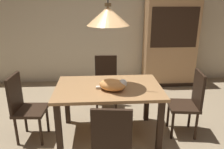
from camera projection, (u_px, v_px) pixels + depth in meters
name	position (u px, v px, depth m)	size (l,w,h in m)	color
back_wall	(108.00, 18.00, 4.90)	(6.40, 0.10, 2.90)	beige
dining_table	(108.00, 94.00, 2.98)	(1.40, 0.90, 0.75)	#A87A4C
chair_left_side	(24.00, 105.00, 2.97)	(0.43, 0.43, 0.93)	black
chair_far_back	(106.00, 80.00, 3.86)	(0.41, 0.41, 0.93)	black
chair_right_side	(189.00, 101.00, 3.09)	(0.44, 0.44, 0.93)	black
chair_near_front	(112.00, 142.00, 2.20)	(0.44, 0.44, 0.93)	black
cat_sleeping	(113.00, 85.00, 2.80)	(0.41, 0.32, 0.16)	#E59951
pendant_lamp	(108.00, 16.00, 2.65)	(0.52, 0.52, 1.30)	#E0A86B
hutch_bookcase	(170.00, 45.00, 4.85)	(1.12, 0.45, 1.85)	tan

